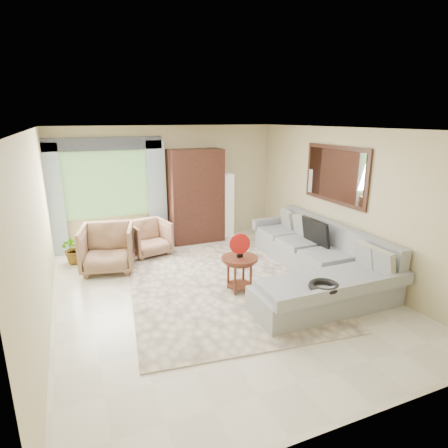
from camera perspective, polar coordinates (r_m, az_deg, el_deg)
name	(u,v)px	position (r m, az deg, el deg)	size (l,w,h in m)	color
ground	(218,293)	(6.22, -0.90, -10.42)	(6.00, 6.00, 0.00)	silver
area_rug	(222,285)	(6.47, -0.33, -9.21)	(3.00, 4.00, 0.02)	beige
sectional_sofa	(316,264)	(6.77, 13.90, -6.01)	(2.30, 3.46, 0.90)	gray
tv_screen	(315,232)	(7.12, 13.76, -1.20)	(0.06, 0.74, 0.48)	black
garden_hose	(324,286)	(5.34, 15.00, -9.14)	(0.43, 0.43, 0.09)	black
coffee_table	(239,274)	(6.15, 2.36, -7.55)	(0.59, 0.59, 0.59)	#441C12
red_disc	(240,244)	(5.96, 2.42, -3.03)	(0.34, 0.34, 0.03)	red
armchair_left	(108,248)	(7.26, -17.31, -3.52)	(0.92, 0.95, 0.86)	#865E49
armchair_right	(149,238)	(7.91, -11.36, -2.08)	(0.76, 0.79, 0.72)	#996D53
potted_plant	(75,248)	(7.90, -21.77, -3.42)	(0.53, 0.46, 0.59)	#999999
armoire	(196,196)	(8.49, -4.30, 4.26)	(1.20, 0.55, 2.10)	black
floor_lamp	(227,205)	(8.89, 0.52, 2.85)	(0.24, 0.24, 1.50)	silver
window	(106,185)	(8.29, -17.53, 5.74)	(1.80, 0.04, 1.40)	#669E59
curtain_left	(53,201)	(8.23, -24.60, 3.18)	(0.40, 0.08, 2.30)	#9EB7CC
curtain_right	(157,193)	(8.40, -10.18, 4.62)	(0.40, 0.08, 2.30)	#9EB7CC
valance	(103,144)	(8.13, -17.98, 11.57)	(2.40, 0.12, 0.26)	#1E232D
wall_mirror	(335,175)	(7.21, 16.59, 7.22)	(0.05, 1.70, 1.05)	black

